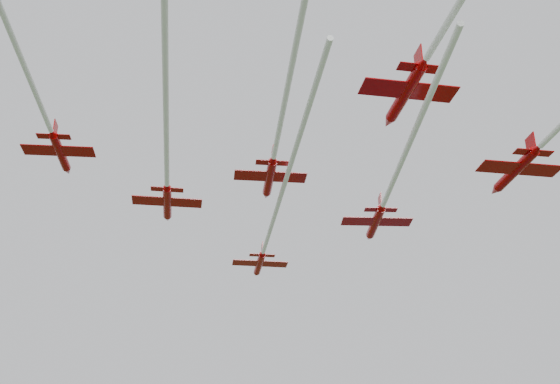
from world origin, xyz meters
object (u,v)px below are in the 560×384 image
(jet_row2_right, at_px, (389,191))
(jet_row2_left, at_px, (166,130))
(jet_row3_mid, at_px, (278,133))
(jet_lead, at_px, (272,223))
(jet_row3_left, at_px, (26,70))
(jet_row4_right, at_px, (456,8))

(jet_row2_right, bearing_deg, jet_row2_left, -154.58)
(jet_row2_right, height_order, jet_row3_mid, jet_row2_right)
(jet_lead, distance_m, jet_row2_right, 16.22)
(jet_row3_left, bearing_deg, jet_row4_right, -15.64)
(jet_row2_left, distance_m, jet_row3_mid, 11.95)
(jet_row2_right, xyz_separation_m, jet_row3_left, (-29.07, -32.75, 1.14))
(jet_row3_left, bearing_deg, jet_lead, 49.11)
(jet_row2_left, xyz_separation_m, jet_row3_mid, (11.70, 2.14, -1.12))
(jet_row2_left, distance_m, jet_row3_left, 15.34)
(jet_row2_left, relative_size, jet_row3_left, 1.12)
(jet_row3_left, distance_m, jet_row3_mid, 25.10)
(jet_row2_left, height_order, jet_row3_left, jet_row3_left)
(jet_lead, bearing_deg, jet_row2_left, -125.26)
(jet_lead, bearing_deg, jet_row4_right, -75.14)
(jet_row2_right, relative_size, jet_row4_right, 0.89)
(jet_lead, relative_size, jet_row3_mid, 1.28)
(jet_row2_right, relative_size, jet_row3_left, 0.82)
(jet_row2_left, relative_size, jet_row2_right, 1.38)
(jet_row2_left, height_order, jet_row4_right, jet_row4_right)
(jet_row2_right, distance_m, jet_row3_mid, 19.92)
(jet_row3_left, height_order, jet_row3_mid, jet_row3_left)
(jet_row3_left, xyz_separation_m, jet_row4_right, (38.91, 3.46, 1.02))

